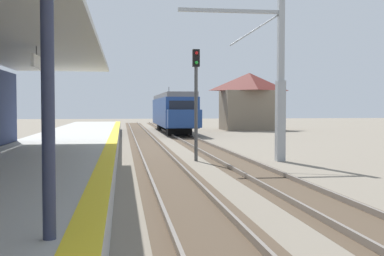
% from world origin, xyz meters
% --- Properties ---
extents(station_platform, '(5.00, 80.00, 0.91)m').
position_xyz_m(station_platform, '(-2.50, 16.00, 0.45)').
color(station_platform, '#A8A8A3').
rests_on(station_platform, ground).
extents(track_pair_nearest_platform, '(2.34, 120.00, 0.16)m').
position_xyz_m(track_pair_nearest_platform, '(1.90, 20.00, 0.05)').
color(track_pair_nearest_platform, '#4C3D2D').
rests_on(track_pair_nearest_platform, ground).
extents(track_pair_middle, '(2.34, 120.00, 0.16)m').
position_xyz_m(track_pair_middle, '(5.30, 20.00, 0.05)').
color(track_pair_middle, '#4C3D2D').
rests_on(track_pair_middle, ground).
extents(approaching_train, '(2.93, 19.60, 4.76)m').
position_xyz_m(approaching_train, '(5.30, 48.76, 2.18)').
color(approaching_train, navy).
rests_on(approaching_train, ground).
extents(rail_signal_post, '(0.32, 0.34, 5.20)m').
position_xyz_m(rail_signal_post, '(3.64, 21.55, 3.19)').
color(rail_signal_post, '#4C4C4C').
rests_on(rail_signal_post, ground).
extents(catenary_pylon_far_side, '(5.00, 0.40, 7.50)m').
position_xyz_m(catenary_pylon_far_side, '(7.23, 20.98, 3.60)').
color(catenary_pylon_far_side, '#9EA3A8').
rests_on(catenary_pylon_far_side, ground).
extents(distant_trackside_house, '(6.60, 5.28, 6.40)m').
position_xyz_m(distant_trackside_house, '(14.39, 52.96, 3.34)').
color(distant_trackside_house, '#7F705B').
rests_on(distant_trackside_house, ground).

